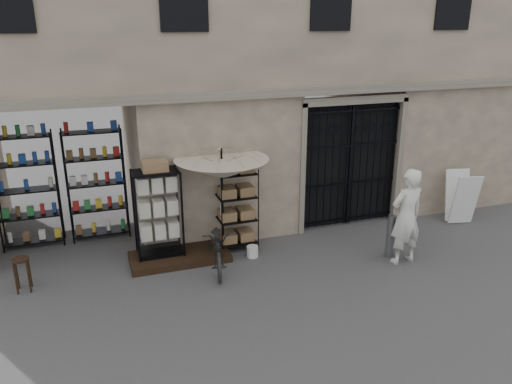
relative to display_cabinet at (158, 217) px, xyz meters
name	(u,v)px	position (x,y,z in m)	size (l,w,h in m)	color
ground	(319,276)	(2.76, -1.69, -0.94)	(80.00, 80.00, 0.00)	#252529
main_building	(252,27)	(2.76, 2.31, 3.56)	(14.00, 4.00, 9.00)	tan
shop_recess	(63,183)	(-1.74, 1.11, 0.56)	(3.00, 1.70, 3.00)	black
shop_shelving	(63,188)	(-1.79, 1.61, 0.31)	(2.70, 0.50, 2.50)	black
iron_gate	(347,163)	(4.51, 0.58, 0.56)	(2.50, 0.21, 3.00)	black
step_platform	(180,257)	(0.36, -0.14, -0.86)	(2.00, 0.90, 0.15)	black
display_cabinet	(158,217)	(0.00, 0.00, 0.00)	(1.01, 0.81, 1.91)	black
wire_rack	(236,209)	(1.64, 0.05, -0.06)	(0.95, 0.84, 1.80)	black
market_umbrella	(222,163)	(1.31, -0.07, 1.01)	(2.17, 2.19, 2.71)	black
white_bucket	(252,251)	(1.82, -0.47, -0.82)	(0.24, 0.24, 0.23)	silver
bicycle	(219,267)	(1.03, -0.71, -0.94)	(0.61, 0.93, 1.76)	black
wooden_stool	(23,274)	(-2.54, -0.42, -0.60)	(0.38, 0.38, 0.64)	black
steel_bollard	(390,236)	(4.51, -1.38, -0.49)	(0.17, 0.17, 0.91)	slate
shopkeeper	(402,261)	(4.63, -1.67, -0.94)	(0.72, 1.97, 0.47)	silver
easel_sign	(461,197)	(7.14, -0.35, -0.30)	(0.72, 0.79, 1.24)	silver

